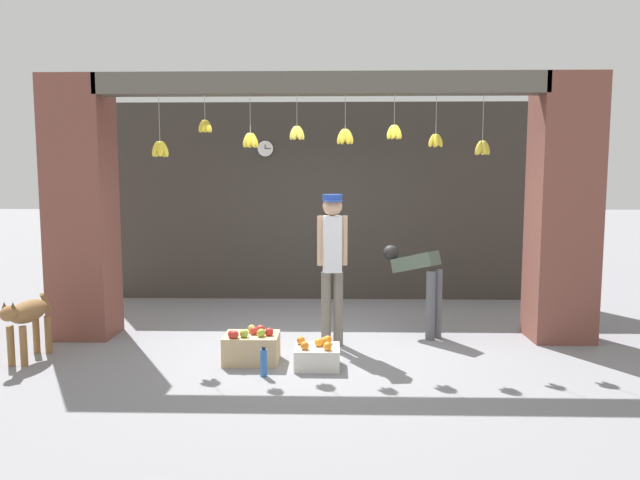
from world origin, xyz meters
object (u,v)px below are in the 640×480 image
Objects in this scene: wall_clock at (265,149)px; shopkeeper at (332,256)px; fruit_crate_apples at (252,347)px; water_bottle at (264,362)px; worker_stooping at (419,277)px; fruit_crate_oranges at (318,356)px; dog at (27,317)px.

shopkeeper is at bearing -67.47° from wall_clock.
water_bottle is (0.18, -0.43, -0.02)m from fruit_crate_apples.
worker_stooping is 1.90× the size of fruit_crate_apples.
fruit_crate_apples is at bearing 168.08° from fruit_crate_oranges.
water_bottle is (2.53, -0.43, -0.33)m from dog.
shopkeeper is 1.21m from fruit_crate_oranges.
water_bottle is (-0.66, -1.06, -0.89)m from shopkeeper.
worker_stooping is 1.82m from fruit_crate_oranges.
fruit_crate_apples reaches higher than water_bottle.
fruit_crate_oranges is at bearing -11.92° from fruit_crate_apples.
wall_clock is (-0.21, 3.16, 2.21)m from fruit_crate_apples.
worker_stooping is at bearing -162.71° from shopkeeper.
dog reaches higher than fruit_crate_apples.
fruit_crate_oranges is 4.10m from wall_clock.
worker_stooping is 3.37m from wall_clock.
water_bottle is (-0.51, -0.28, 0.02)m from fruit_crate_oranges.
worker_stooping is (4.23, 1.09, 0.24)m from dog.
fruit_crate_apples is 2.19× the size of wall_clock.
water_bottle is at bearing 176.14° from worker_stooping.
wall_clock reaches higher than worker_stooping.
water_bottle is 4.24m from wall_clock.
shopkeeper is 6.74× the size of wall_clock.
shopkeeper is 1.53m from water_bottle.
shopkeeper is at bearing 37.26° from fruit_crate_apples.
shopkeeper is at bearing 58.24° from water_bottle.
fruit_crate_oranges is 0.71m from fruit_crate_apples.
worker_stooping is (1.05, 0.46, -0.32)m from shopkeeper.
wall_clock is at bearing -74.00° from shopkeeper.
fruit_crate_apples is (-0.69, 0.15, 0.04)m from fruit_crate_oranges.
wall_clock is (2.14, 3.15, 1.90)m from dog.
shopkeeper is at bearing 158.16° from worker_stooping.
shopkeeper is at bearing 79.50° from fruit_crate_oranges.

